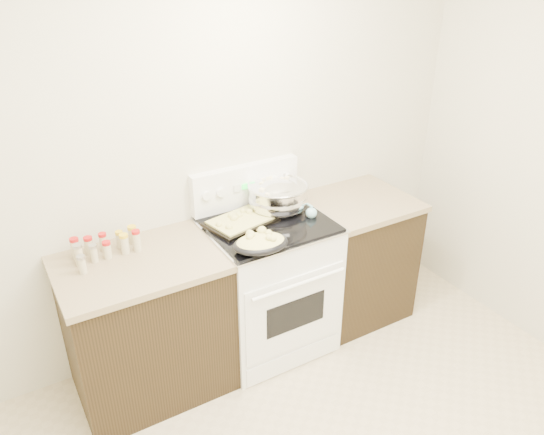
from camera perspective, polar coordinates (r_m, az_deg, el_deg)
room_shell at (r=1.77m, az=12.81°, el=-0.05°), size 4.10×3.60×2.75m
counter_left at (r=3.33m, az=-13.22°, el=-11.23°), size 0.93×0.67×0.92m
counter_right at (r=3.93m, az=8.79°, el=-4.14°), size 0.73×0.67×0.92m
kitchen_range at (r=3.56m, az=-0.45°, el=-6.96°), size 0.78×0.73×1.22m
mixing_bowl at (r=3.44m, az=0.63°, el=2.23°), size 0.50×0.50×0.23m
roasting_pan at (r=3.00m, az=-1.26°, el=-2.69°), size 0.35×0.27×0.11m
baking_sheet at (r=3.30m, az=-3.40°, el=-0.35°), size 0.47×0.37×0.06m
wooden_spoon at (r=3.18m, az=-2.50°, el=-1.65°), size 0.15×0.25×0.04m
blue_ladle at (r=3.39m, az=4.16°, el=0.65°), size 0.09×0.26×0.09m
spice_jars at (r=3.13m, az=-17.58°, el=-2.99°), size 0.38×0.23×0.13m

